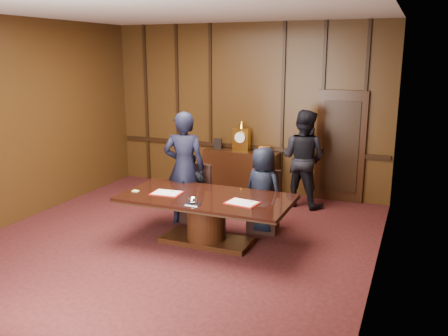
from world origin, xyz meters
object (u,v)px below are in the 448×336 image
(signatory_right, at_px, (263,190))
(witness_left, at_px, (185,168))
(conference_table, at_px, (206,212))
(signatory_left, at_px, (192,188))
(sideboard, at_px, (241,170))
(witness_right, at_px, (303,158))

(signatory_right, height_order, witness_left, witness_left)
(conference_table, xyz_separation_m, signatory_left, (-0.65, 0.80, 0.09))
(conference_table, distance_m, witness_left, 1.11)
(signatory_left, bearing_deg, sideboard, -86.34)
(signatory_right, bearing_deg, signatory_left, 18.12)
(sideboard, height_order, signatory_right, sideboard)
(conference_table, xyz_separation_m, witness_left, (-0.73, 0.70, 0.47))
(sideboard, relative_size, signatory_left, 1.32)
(signatory_right, xyz_separation_m, witness_left, (-1.38, -0.10, 0.26))
(sideboard, relative_size, witness_right, 0.86)
(signatory_right, xyz_separation_m, witness_right, (0.27, 1.64, 0.22))
(sideboard, distance_m, conference_table, 2.85)
(witness_left, distance_m, witness_right, 2.39)
(signatory_left, bearing_deg, signatory_right, -171.47)
(conference_table, relative_size, signatory_left, 2.17)
(sideboard, bearing_deg, conference_table, -80.34)
(signatory_left, distance_m, witness_left, 0.39)
(conference_table, relative_size, signatory_right, 1.84)
(conference_table, distance_m, signatory_left, 1.04)
(sideboard, xyz_separation_m, witness_right, (1.40, -0.38, 0.45))
(conference_table, distance_m, signatory_right, 1.05)
(sideboard, distance_m, witness_left, 2.18)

